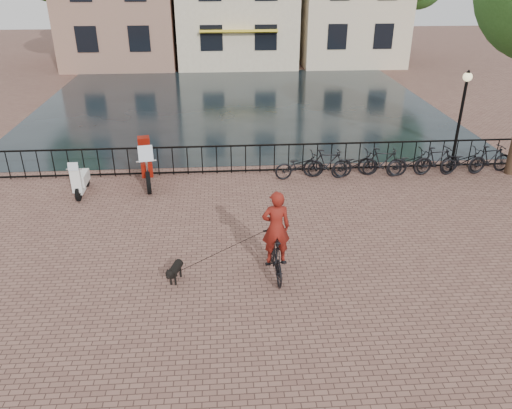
{
  "coord_description": "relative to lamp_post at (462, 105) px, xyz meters",
  "views": [
    {
      "loc": [
        -0.8,
        -8.15,
        6.68
      ],
      "look_at": [
        0.0,
        3.0,
        1.2
      ],
      "focal_mm": 35.0,
      "sensor_mm": 36.0,
      "label": 1
    }
  ],
  "objects": [
    {
      "name": "parked_bike_2",
      "position": [
        -3.5,
        -0.2,
        -1.93
      ],
      "size": [
        1.79,
        0.88,
        0.9
      ],
      "primitive_type": "imported",
      "rotation": [
        0.0,
        0.0,
        1.74
      ],
      "color": "black",
      "rests_on": "ground"
    },
    {
      "name": "parked_bike_3",
      "position": [
        -2.55,
        -0.2,
        -1.88
      ],
      "size": [
        1.72,
        0.74,
        1.0
      ],
      "primitive_type": "imported",
      "rotation": [
        0.0,
        0.0,
        1.41
      ],
      "color": "black",
      "rests_on": "ground"
    },
    {
      "name": "motorcycle",
      "position": [
        -10.51,
        -0.2,
        -1.55
      ],
      "size": [
        0.94,
        2.39,
        1.66
      ],
      "rotation": [
        0.0,
        0.0,
        0.17
      ],
      "color": "maroon",
      "rests_on": "ground"
    },
    {
      "name": "parked_bike_7",
      "position": [
        1.25,
        -0.2,
        -1.88
      ],
      "size": [
        1.72,
        0.75,
        1.0
      ],
      "primitive_type": "imported",
      "rotation": [
        0.0,
        0.0,
        1.74
      ],
      "color": "black",
      "rests_on": "ground"
    },
    {
      "name": "railing",
      "position": [
        -7.2,
        0.4,
        -1.87
      ],
      "size": [
        20.0,
        0.05,
        1.02
      ],
      "color": "black",
      "rests_on": "ground"
    },
    {
      "name": "scooter",
      "position": [
        -12.47,
        -0.93,
        -1.72
      ],
      "size": [
        0.42,
        1.41,
        1.31
      ],
      "rotation": [
        0.0,
        0.0,
        0.01
      ],
      "color": "white",
      "rests_on": "ground"
    },
    {
      "name": "lamp_post",
      "position": [
        0.0,
        0.0,
        0.0
      ],
      "size": [
        0.3,
        0.3,
        3.45
      ],
      "color": "black",
      "rests_on": "ground"
    },
    {
      "name": "parked_bike_1",
      "position": [
        -4.45,
        -0.2,
        -1.88
      ],
      "size": [
        1.7,
        0.62,
        1.0
      ],
      "primitive_type": "imported",
      "rotation": [
        0.0,
        0.0,
        1.48
      ],
      "color": "black",
      "rests_on": "ground"
    },
    {
      "name": "dog",
      "position": [
        -9.17,
        -6.02,
        -2.12
      ],
      "size": [
        0.45,
        0.8,
        0.51
      ],
      "rotation": [
        0.0,
        0.0,
        -0.29
      ],
      "color": "black",
      "rests_on": "ground"
    },
    {
      "name": "parked_bike_0",
      "position": [
        -5.4,
        -0.2,
        -1.93
      ],
      "size": [
        1.79,
        0.84,
        0.9
      ],
      "primitive_type": "imported",
      "rotation": [
        0.0,
        0.0,
        1.72
      ],
      "color": "black",
      "rests_on": "ground"
    },
    {
      "name": "parked_bike_6",
      "position": [
        0.3,
        -0.2,
        -1.93
      ],
      "size": [
        1.78,
        0.81,
        0.9
      ],
      "primitive_type": "imported",
      "rotation": [
        0.0,
        0.0,
        1.7
      ],
      "color": "black",
      "rests_on": "ground"
    },
    {
      "name": "canal_water",
      "position": [
        -7.2,
        9.7,
        -2.38
      ],
      "size": [
        20.0,
        20.0,
        0.0
      ],
      "primitive_type": "plane",
      "color": "black",
      "rests_on": "ground"
    },
    {
      "name": "parked_bike_4",
      "position": [
        -1.6,
        -0.2,
        -1.93
      ],
      "size": [
        1.79,
        0.87,
        0.9
      ],
      "primitive_type": "imported",
      "rotation": [
        0.0,
        0.0,
        1.74
      ],
      "color": "black",
      "rests_on": "ground"
    },
    {
      "name": "parked_bike_5",
      "position": [
        -0.65,
        -0.2,
        -1.88
      ],
      "size": [
        1.71,
        0.65,
        1.0
      ],
      "primitive_type": "imported",
      "rotation": [
        0.0,
        0.0,
        1.68
      ],
      "color": "black",
      "rests_on": "ground"
    },
    {
      "name": "ground",
      "position": [
        -7.2,
        -7.6,
        -2.38
      ],
      "size": [
        100.0,
        100.0,
        0.0
      ],
      "primitive_type": "plane",
      "color": "brown",
      "rests_on": "ground"
    },
    {
      "name": "cyclist",
      "position": [
        -6.84,
        -5.9,
        -1.43
      ],
      "size": [
        0.81,
        1.85,
        2.49
      ],
      "rotation": [
        0.0,
        0.0,
        3.19
      ],
      "color": "black",
      "rests_on": "ground"
    }
  ]
}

